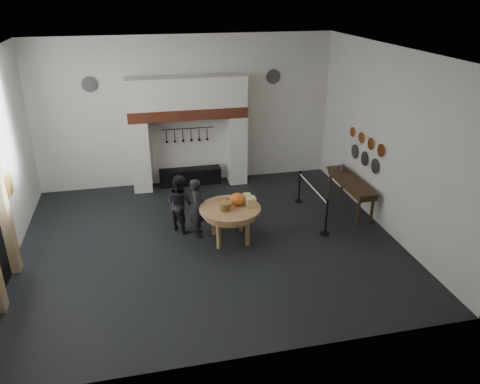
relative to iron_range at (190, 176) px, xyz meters
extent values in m
cube|color=black|center=(0.00, -3.72, -0.25)|extent=(9.00, 8.00, 0.02)
cube|color=silver|center=(0.00, -3.72, 4.25)|extent=(9.00, 8.00, 0.02)
cube|color=silver|center=(0.00, 0.28, 2.00)|extent=(9.00, 0.02, 4.50)
cube|color=silver|center=(0.00, -7.72, 2.00)|extent=(9.00, 0.02, 4.50)
cube|color=silver|center=(4.50, -3.72, 2.00)|extent=(0.02, 8.00, 4.50)
cube|color=silver|center=(-1.48, -0.07, 0.82)|extent=(0.55, 0.70, 2.15)
cube|color=silver|center=(1.48, -0.07, 0.82)|extent=(0.55, 0.70, 2.15)
cube|color=#9E442B|center=(0.00, -0.07, 2.06)|extent=(3.50, 0.72, 0.32)
cube|color=silver|center=(0.00, -0.07, 2.67)|extent=(3.50, 0.70, 0.90)
cube|color=black|center=(0.00, 0.00, 0.00)|extent=(1.90, 0.45, 0.50)
cylinder|color=black|center=(0.00, 0.20, 1.50)|extent=(1.60, 0.02, 0.02)
cube|color=tan|center=(-4.38, -4.02, 1.05)|extent=(0.22, 0.30, 2.60)
cube|color=gold|center=(-4.45, -2.92, 1.35)|extent=(0.05, 0.34, 0.44)
cylinder|color=tan|center=(0.51, -3.73, 0.59)|extent=(1.68, 1.68, 0.07)
ellipsoid|color=orange|center=(0.71, -3.63, 0.78)|extent=(0.36, 0.36, 0.31)
cube|color=#E6DC89|center=(1.01, -3.78, 0.74)|extent=(0.22, 0.22, 0.24)
cube|color=#EDEC8D|center=(0.99, -3.48, 0.72)|extent=(0.18, 0.18, 0.20)
cone|color=olive|center=(0.36, -3.88, 0.73)|extent=(0.36, 0.36, 0.22)
ellipsoid|color=#A5603A|center=(0.41, -3.38, 0.69)|extent=(0.31, 0.18, 0.13)
imported|color=black|center=(-0.22, -3.34, 0.51)|extent=(0.40, 0.57, 1.52)
imported|color=black|center=(-0.62, -2.94, 0.49)|extent=(0.89, 0.92, 1.49)
cube|color=#3A2B15|center=(4.10, -2.80, 0.62)|extent=(0.55, 2.20, 0.06)
cylinder|color=#56555B|center=(4.10, -2.20, 0.76)|extent=(0.12, 0.12, 0.22)
cylinder|color=#C6662D|center=(4.46, -3.52, 1.70)|extent=(0.03, 0.34, 0.34)
cylinder|color=#C6662D|center=(4.46, -2.97, 1.70)|extent=(0.03, 0.32, 0.32)
cylinder|color=#C6662D|center=(4.46, -2.42, 1.70)|extent=(0.03, 0.30, 0.30)
cylinder|color=#C6662D|center=(4.46, -1.87, 1.70)|extent=(0.03, 0.28, 0.28)
cylinder|color=#4C4C51|center=(4.46, -3.32, 1.20)|extent=(0.03, 0.40, 0.40)
cylinder|color=#4C4C51|center=(4.46, -2.72, 1.20)|extent=(0.03, 0.40, 0.40)
cylinder|color=#4C4C51|center=(4.46, -2.12, 1.20)|extent=(0.03, 0.40, 0.40)
cylinder|color=#4C4C51|center=(-2.70, 0.24, 2.95)|extent=(0.44, 0.03, 0.44)
cylinder|color=#4C4C51|center=(2.70, 0.24, 2.95)|extent=(0.44, 0.03, 0.44)
cylinder|color=black|center=(2.91, -4.00, 0.20)|extent=(0.05, 0.05, 0.90)
cylinder|color=black|center=(2.91, -2.00, 0.20)|extent=(0.05, 0.05, 0.90)
cylinder|color=silver|center=(2.91, -3.00, 0.60)|extent=(0.04, 2.00, 0.04)
camera|label=1|loc=(-1.48, -13.65, 5.53)|focal=35.00mm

